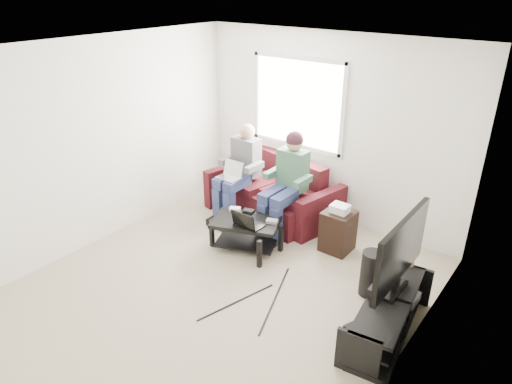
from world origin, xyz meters
TOP-DOWN VIEW (x-y plane):
  - floor at (0.00, 0.00)m, footprint 4.50×4.50m
  - ceiling at (0.00, 0.00)m, footprint 4.50×4.50m
  - wall_back at (0.00, 2.25)m, footprint 4.50×0.00m
  - wall_left at (-2.00, 0.00)m, footprint 0.00×4.50m
  - wall_right at (2.00, 0.00)m, footprint 0.00×4.50m
  - window at (-0.50, 2.23)m, footprint 1.48×0.04m
  - sofa at (-0.57, 1.82)m, footprint 1.96×1.14m
  - person_left at (-0.97, 1.51)m, footprint 0.40×0.70m
  - person_right at (-0.17, 1.53)m, footprint 0.40×0.71m
  - laptop_silver at (-0.97, 1.29)m, footprint 0.39×0.35m
  - coffee_table at (-0.30, 0.81)m, footprint 0.97×0.79m
  - laptop_black at (-0.18, 0.73)m, footprint 0.41×0.37m
  - controller_a at (-0.58, 0.93)m, footprint 0.17×0.15m
  - controller_b at (-0.40, 0.99)m, footprint 0.16×0.12m
  - controller_c at (-0.00, 0.96)m, footprint 0.16×0.14m
  - tv_stand at (1.77, 0.44)m, footprint 0.58×1.38m
  - tv at (1.77, 0.54)m, footprint 0.12×1.10m
  - soundbar at (1.65, 0.54)m, footprint 0.12×0.50m
  - drink_cup at (1.72, 1.07)m, footprint 0.08×0.08m
  - console_white at (1.77, 0.04)m, footprint 0.30×0.22m
  - console_grey at (1.77, 0.74)m, footprint 0.34×0.26m
  - console_black at (1.77, 0.39)m, footprint 0.38×0.30m
  - subwoofer at (1.37, 0.92)m, footprint 0.23×0.23m
  - keyboard_floor at (1.55, 0.43)m, footprint 0.30×0.46m
  - end_table at (0.64, 1.51)m, footprint 0.37×0.37m

SIDE VIEW (x-z plane):
  - floor at x=0.00m, z-range 0.00..0.00m
  - keyboard_floor at x=1.55m, z-range 0.00..0.02m
  - tv_stand at x=1.77m, z-range -0.02..0.42m
  - console_white at x=1.77m, z-range 0.24..0.30m
  - subwoofer at x=1.37m, z-range 0.00..0.53m
  - console_black at x=1.77m, z-range 0.24..0.31m
  - console_grey at x=1.77m, z-range 0.24..0.32m
  - end_table at x=0.64m, z-range -0.03..0.61m
  - coffee_table at x=-0.30m, z-range 0.10..0.52m
  - sofa at x=-0.57m, z-range -0.11..0.73m
  - controller_a at x=-0.58m, z-range 0.42..0.46m
  - controller_b at x=-0.40m, z-range 0.42..0.46m
  - controller_c at x=0.00m, z-range 0.42..0.46m
  - soundbar at x=1.65m, z-range 0.44..0.54m
  - drink_cup at x=1.72m, z-range 0.44..0.56m
  - laptop_black at x=-0.18m, z-range 0.42..0.66m
  - laptop_silver at x=-0.97m, z-range 0.60..0.84m
  - person_left at x=-0.97m, z-range 0.07..1.41m
  - person_right at x=-0.17m, z-range 0.10..1.49m
  - tv at x=1.77m, z-range 0.50..1.31m
  - wall_back at x=0.00m, z-range -0.95..3.55m
  - wall_left at x=-2.00m, z-range -0.95..3.55m
  - wall_right at x=2.00m, z-range -0.95..3.55m
  - window at x=-0.50m, z-range 0.96..2.24m
  - ceiling at x=0.00m, z-range 2.60..2.60m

